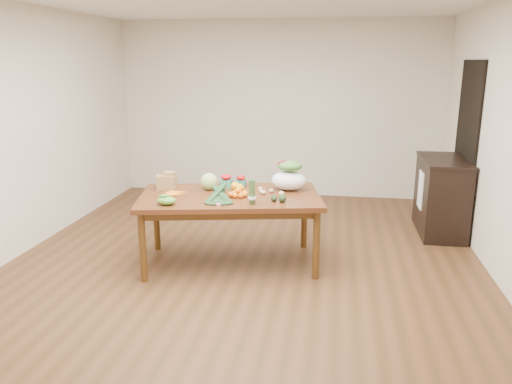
% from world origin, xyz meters
% --- Properties ---
extents(floor, '(6.00, 6.00, 0.00)m').
position_xyz_m(floor, '(0.00, 0.00, 0.00)').
color(floor, '#56341D').
rests_on(floor, ground).
extents(room_walls, '(5.02, 6.02, 2.70)m').
position_xyz_m(room_walls, '(0.00, 0.00, 1.35)').
color(room_walls, silver).
rests_on(room_walls, floor).
extents(dining_table, '(2.01, 1.37, 0.75)m').
position_xyz_m(dining_table, '(-0.15, 0.07, 0.38)').
color(dining_table, '#502512').
rests_on(dining_table, floor).
extents(doorway_dark, '(0.02, 1.00, 2.10)m').
position_xyz_m(doorway_dark, '(2.48, 1.60, 1.05)').
color(doorway_dark, black).
rests_on(doorway_dark, floor).
extents(cabinet, '(0.52, 1.02, 0.94)m').
position_xyz_m(cabinet, '(2.22, 1.44, 0.47)').
color(cabinet, black).
rests_on(cabinet, floor).
extents(dish_towel, '(0.02, 0.28, 0.45)m').
position_xyz_m(dish_towel, '(1.96, 1.40, 0.55)').
color(dish_towel, white).
rests_on(dish_towel, cabinet).
extents(paper_bag, '(0.29, 0.26, 0.18)m').
position_xyz_m(paper_bag, '(-0.88, 0.20, 0.84)').
color(paper_bag, olive).
rests_on(paper_bag, dining_table).
extents(cabbage, '(0.18, 0.18, 0.18)m').
position_xyz_m(cabbage, '(-0.41, 0.24, 0.84)').
color(cabbage, '#A6BF6E').
rests_on(cabbage, dining_table).
extents(strawberry_basket_a, '(0.14, 0.14, 0.11)m').
position_xyz_m(strawberry_basket_a, '(-0.26, 0.40, 0.80)').
color(strawberry_basket_a, red).
rests_on(strawberry_basket_a, dining_table).
extents(strawberry_basket_b, '(0.12, 0.12, 0.09)m').
position_xyz_m(strawberry_basket_b, '(-0.11, 0.47, 0.80)').
color(strawberry_basket_b, red).
rests_on(strawberry_basket_b, dining_table).
extents(orange_a, '(0.07, 0.07, 0.07)m').
position_xyz_m(orange_a, '(-0.24, 0.13, 0.79)').
color(orange_a, orange).
rests_on(orange_a, dining_table).
extents(orange_b, '(0.09, 0.09, 0.09)m').
position_xyz_m(orange_b, '(-0.13, 0.27, 0.80)').
color(orange_b, orange).
rests_on(orange_b, dining_table).
extents(orange_c, '(0.09, 0.09, 0.09)m').
position_xyz_m(orange_c, '(-0.07, 0.20, 0.79)').
color(orange_c, '#F49E0E').
rests_on(orange_c, dining_table).
extents(mandarin_cluster, '(0.21, 0.21, 0.09)m').
position_xyz_m(mandarin_cluster, '(-0.06, 0.02, 0.80)').
color(mandarin_cluster, orange).
rests_on(mandarin_cluster, dining_table).
extents(carrots, '(0.25, 0.23, 0.03)m').
position_xyz_m(carrots, '(-0.70, -0.01, 0.76)').
color(carrots, orange).
rests_on(carrots, dining_table).
extents(snap_pea_bag, '(0.19, 0.14, 0.08)m').
position_xyz_m(snap_pea_bag, '(-0.67, -0.38, 0.79)').
color(snap_pea_bag, '#5A9432').
rests_on(snap_pea_bag, dining_table).
extents(kale_bunch, '(0.39, 0.46, 0.16)m').
position_xyz_m(kale_bunch, '(-0.19, -0.24, 0.83)').
color(kale_bunch, black).
rests_on(kale_bunch, dining_table).
extents(asparagus_bundle, '(0.10, 0.13, 0.26)m').
position_xyz_m(asparagus_bundle, '(0.14, -0.24, 0.88)').
color(asparagus_bundle, '#4C813B').
rests_on(asparagus_bundle, dining_table).
extents(potato_a, '(0.05, 0.04, 0.04)m').
position_xyz_m(potato_a, '(0.16, 0.18, 0.77)').
color(potato_a, '#D2B979').
rests_on(potato_a, dining_table).
extents(potato_b, '(0.05, 0.05, 0.05)m').
position_xyz_m(potato_b, '(0.19, 0.14, 0.77)').
color(potato_b, tan).
rests_on(potato_b, dining_table).
extents(potato_c, '(0.05, 0.04, 0.04)m').
position_xyz_m(potato_c, '(0.26, 0.22, 0.77)').
color(potato_c, tan).
rests_on(potato_c, dining_table).
extents(potato_d, '(0.05, 0.05, 0.04)m').
position_xyz_m(potato_d, '(0.14, 0.28, 0.77)').
color(potato_d, tan).
rests_on(potato_d, dining_table).
extents(potato_e, '(0.06, 0.05, 0.05)m').
position_xyz_m(potato_e, '(0.38, 0.12, 0.78)').
color(potato_e, '#D6C07C').
rests_on(potato_e, dining_table).
extents(avocado_a, '(0.09, 0.10, 0.06)m').
position_xyz_m(avocado_a, '(0.33, -0.10, 0.78)').
color(avocado_a, black).
rests_on(avocado_a, dining_table).
extents(avocado_b, '(0.10, 0.13, 0.07)m').
position_xyz_m(avocado_b, '(0.41, -0.11, 0.79)').
color(avocado_b, black).
rests_on(avocado_b, dining_table).
extents(salad_bag, '(0.42, 0.35, 0.29)m').
position_xyz_m(salad_bag, '(0.43, 0.37, 0.89)').
color(salad_bag, white).
rests_on(salad_bag, dining_table).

